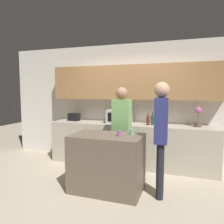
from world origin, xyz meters
TOP-DOWN VIEW (x-y plane):
  - ground_plane at (0.00, 0.00)m, footprint 14.00×14.00m
  - back_wall at (0.00, 1.66)m, footprint 6.40×0.40m
  - back_counter at (0.00, 1.39)m, footprint 3.60×0.62m
  - kitchen_island at (-0.06, 0.08)m, footprint 1.15×0.72m
  - microwave at (-0.26, 1.43)m, footprint 0.52×0.39m
  - toaster at (-1.40, 1.43)m, footprint 0.26×0.16m
  - potted_plant at (1.37, 1.43)m, footprint 0.14×0.14m
  - bottle_0 at (0.40, 1.34)m, footprint 0.06×0.06m
  - bottle_1 at (0.49, 1.35)m, footprint 0.06×0.06m
  - bottle_2 at (0.62, 1.35)m, footprint 0.08×0.08m
  - cup_0 at (0.32, 0.21)m, footprint 0.08×0.08m
  - cup_1 at (0.15, 0.06)m, footprint 0.07×0.07m
  - person_left at (0.01, 0.70)m, footprint 0.36×0.23m
  - person_center at (0.79, 0.12)m, footprint 0.23×0.35m

SIDE VIEW (x-z plane):
  - ground_plane at x=0.00m, z-range 0.00..0.00m
  - back_counter at x=0.00m, z-range 0.00..0.92m
  - kitchen_island at x=-0.06m, z-range 0.00..0.93m
  - cup_1 at x=0.15m, z-range 0.93..1.01m
  - cup_0 at x=0.32m, z-range 0.93..1.02m
  - toaster at x=-1.40m, z-range 0.92..1.11m
  - bottle_0 at x=0.40m, z-range 0.89..1.14m
  - person_left at x=0.01m, z-range 0.17..1.87m
  - bottle_1 at x=0.49m, z-range 0.89..1.17m
  - bottle_2 at x=0.62m, z-range 0.89..1.17m
  - person_center at x=0.79m, z-range 0.18..1.95m
  - microwave at x=-0.26m, z-range 0.92..1.22m
  - potted_plant at x=1.37m, z-range 0.92..1.32m
  - back_wall at x=0.00m, z-range 0.19..2.89m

